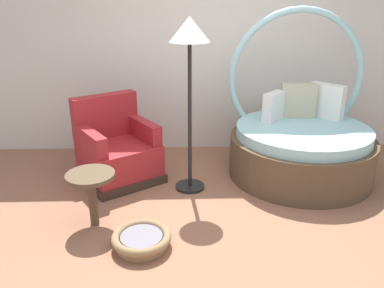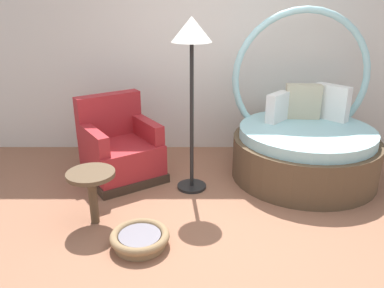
# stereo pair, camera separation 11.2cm
# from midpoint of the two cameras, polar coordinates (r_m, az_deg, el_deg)

# --- Properties ---
(ground_plane) EXTENTS (8.00, 8.00, 0.02)m
(ground_plane) POSITION_cam_midpoint_polar(r_m,az_deg,el_deg) (3.79, 4.30, -11.59)
(ground_plane) COLOR #936047
(back_wall) EXTENTS (8.00, 0.12, 2.65)m
(back_wall) POSITION_cam_midpoint_polar(r_m,az_deg,el_deg) (5.26, 3.01, 13.39)
(back_wall) COLOR silver
(back_wall) RESTS_ON ground_plane
(round_daybed) EXTENTS (1.65, 1.65, 1.89)m
(round_daybed) POSITION_cam_midpoint_polar(r_m,az_deg,el_deg) (4.77, 16.30, 0.21)
(round_daybed) COLOR brown
(round_daybed) RESTS_ON ground_plane
(red_armchair) EXTENTS (1.10, 1.10, 0.94)m
(red_armchair) POSITION_cam_midpoint_polar(r_m,az_deg,el_deg) (4.60, -9.96, -0.92)
(red_armchair) COLOR #38281E
(red_armchair) RESTS_ON ground_plane
(pet_basket) EXTENTS (0.51, 0.51, 0.13)m
(pet_basket) POSITION_cam_midpoint_polar(r_m,az_deg,el_deg) (3.47, -6.83, -13.44)
(pet_basket) COLOR #8E704C
(pet_basket) RESTS_ON ground_plane
(side_table) EXTENTS (0.44, 0.44, 0.52)m
(side_table) POSITION_cam_midpoint_polar(r_m,az_deg,el_deg) (3.69, -13.74, -5.32)
(side_table) COLOR brown
(side_table) RESTS_ON ground_plane
(floor_lamp) EXTENTS (0.40, 0.40, 1.82)m
(floor_lamp) POSITION_cam_midpoint_polar(r_m,az_deg,el_deg) (3.95, 0.52, 13.84)
(floor_lamp) COLOR black
(floor_lamp) RESTS_ON ground_plane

